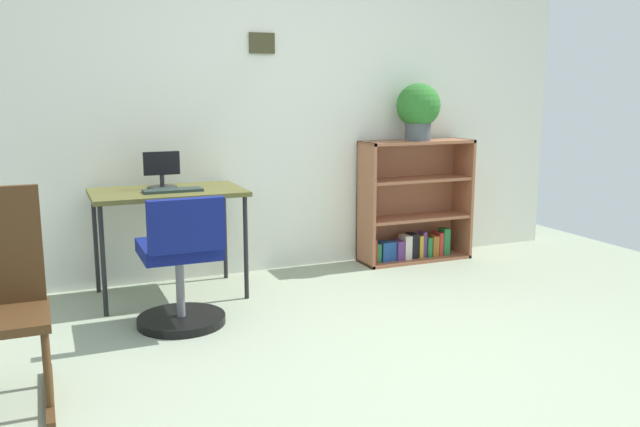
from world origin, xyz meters
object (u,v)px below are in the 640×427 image
Objects in this scene: office_chair at (181,270)px; potted_plant_on_shelf at (418,109)px; keyboard at (173,190)px; bookshelf_low at (412,208)px; desk at (168,199)px; monitor at (162,172)px.

potted_plant_on_shelf is (2.06, 0.81, 0.88)m from office_chair.
office_chair reaches higher than keyboard.
office_chair is at bearing -157.11° from bookshelf_low.
desk is 2.09m from potted_plant_on_shelf.
desk is 0.19m from monitor.
office_chair reaches higher than desk.
bookshelf_low is at bearing 88.65° from potted_plant_on_shelf.
bookshelf_low is (2.02, 0.13, -0.41)m from monitor.
potted_plant_on_shelf is (2.02, 0.07, 0.40)m from monitor.
desk is at bearing -81.28° from monitor.
potted_plant_on_shelf is at bearing 4.65° from desk.
desk is at bearing -175.35° from potted_plant_on_shelf.
monitor is 0.25× the size of bookshelf_low.
monitor is 2.06m from potted_plant_on_shelf.
monitor is at bearing 100.52° from keyboard.
office_chair is 2.38m from potted_plant_on_shelf.
bookshelf_low is (1.99, 0.31, -0.31)m from keyboard.
office_chair is at bearing -158.50° from potted_plant_on_shelf.
monitor is 2.07m from bookshelf_low.
office_chair is (-0.04, -0.74, -0.49)m from monitor.
bookshelf_low is 0.81m from potted_plant_on_shelf.
desk is 2.03m from bookshelf_low.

